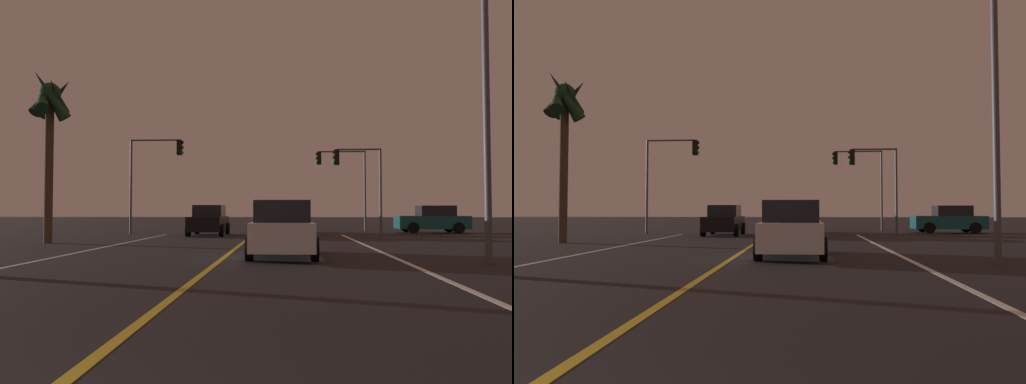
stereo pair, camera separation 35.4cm
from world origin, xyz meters
TOP-DOWN VIEW (x-y plane):
  - lane_edge_right at (5.07, 10.31)m, footprint 0.16×32.61m
  - lane_edge_left at (-5.07, 10.31)m, footprint 0.16×32.61m
  - lane_center_divider at (0.00, 10.31)m, footprint 0.16×32.61m
  - car_lead_same_lane at (1.73, 13.34)m, footprint 2.02×4.30m
  - car_ahead_far at (1.68, 28.60)m, footprint 2.02×4.30m
  - car_crossing_side at (11.02, 29.54)m, footprint 4.30×2.02m
  - car_oncoming at (-2.45, 25.76)m, footprint 2.02×4.30m
  - traffic_light_near_right at (6.01, 27.11)m, footprint 2.85×0.36m
  - traffic_light_near_left at (-5.87, 27.11)m, footprint 3.26×0.36m
  - traffic_light_far_right at (5.75, 32.61)m, footprint 3.48×0.36m
  - street_lamp_right_near at (6.70, 11.70)m, footprint 2.14×0.44m
  - palm_tree_left_mid at (-8.32, 18.84)m, footprint 2.08×2.12m

SIDE VIEW (x-z plane):
  - lane_edge_right at x=5.07m, z-range 0.00..0.01m
  - lane_edge_left at x=-5.07m, z-range 0.00..0.01m
  - lane_center_divider at x=0.00m, z-range 0.00..0.01m
  - car_lead_same_lane at x=1.73m, z-range -0.03..1.67m
  - car_ahead_far at x=1.68m, z-range -0.03..1.67m
  - car_crossing_side at x=11.02m, z-range -0.03..1.67m
  - car_oncoming at x=-2.45m, z-range -0.03..1.67m
  - traffic_light_near_right at x=6.01m, z-range 1.23..6.24m
  - traffic_light_far_right at x=5.75m, z-range 1.36..6.91m
  - traffic_light_near_left at x=-5.87m, z-range 1.37..7.02m
  - street_lamp_right_near at x=6.70m, z-range 1.09..9.36m
  - palm_tree_left_mid at x=-8.32m, z-range 2.08..9.53m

